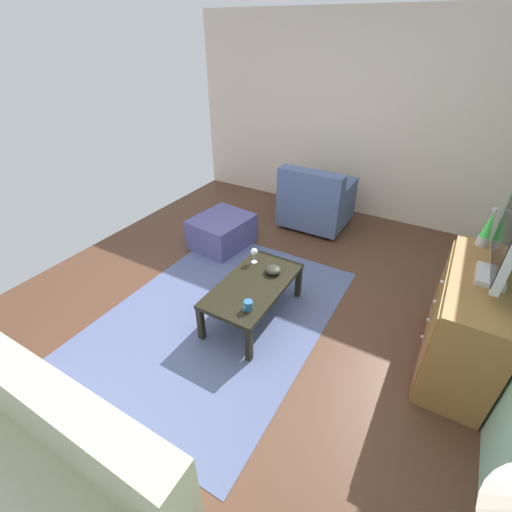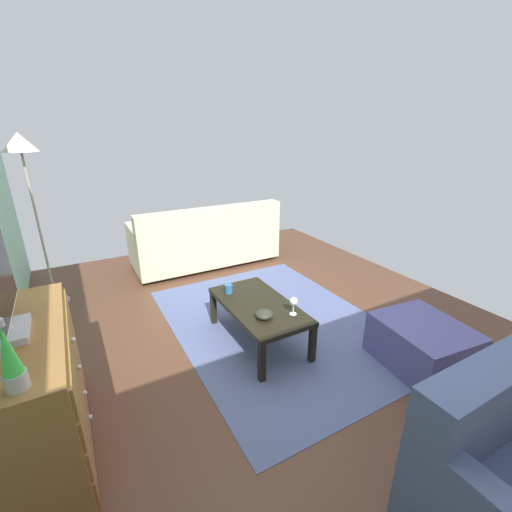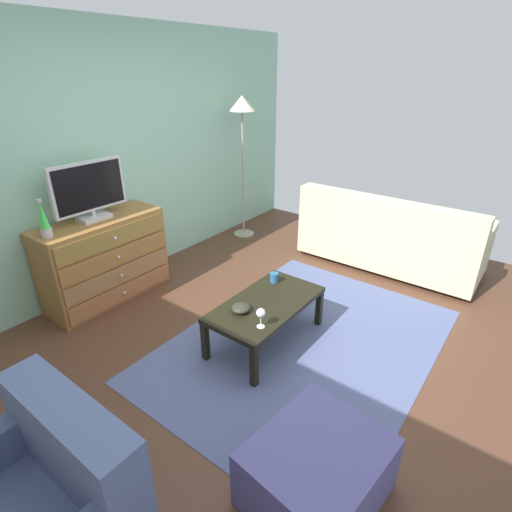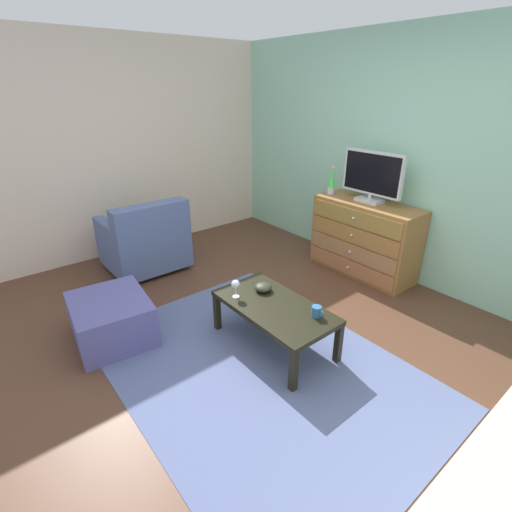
{
  "view_description": "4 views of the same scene",
  "coord_description": "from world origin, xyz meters",
  "px_view_note": "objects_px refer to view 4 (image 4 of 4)",
  "views": [
    {
      "loc": [
        2.21,
        1.38,
        2.32
      ],
      "look_at": [
        0.11,
        0.16,
        0.74
      ],
      "focal_mm": 24.66,
      "sensor_mm": 36.0,
      "label": 1
    },
    {
      "loc": [
        -2.3,
        1.42,
        1.86
      ],
      "look_at": [
        0.15,
        0.06,
        0.8
      ],
      "focal_mm": 23.92,
      "sensor_mm": 36.0,
      "label": 2
    },
    {
      "loc": [
        -2.21,
        -1.5,
        2.13
      ],
      "look_at": [
        0.07,
        0.22,
        0.76
      ],
      "focal_mm": 27.73,
      "sensor_mm": 36.0,
      "label": 3
    },
    {
      "loc": [
        1.94,
        -1.64,
        2.0
      ],
      "look_at": [
        -0.15,
        0.06,
        0.76
      ],
      "focal_mm": 26.17,
      "sensor_mm": 36.0,
      "label": 4
    }
  ],
  "objects_px": {
    "wine_glass": "(236,285)",
    "armchair": "(145,241)",
    "mug": "(317,311)",
    "lava_lamp": "(332,182)",
    "coffee_table": "(274,310)",
    "dresser": "(364,238)",
    "bowl_decorative": "(263,287)",
    "ottoman": "(112,319)",
    "tv": "(372,176)"
  },
  "relations": [
    {
      "from": "coffee_table",
      "to": "bowl_decorative",
      "type": "height_order",
      "value": "bowl_decorative"
    },
    {
      "from": "dresser",
      "to": "armchair",
      "type": "relative_size",
      "value": 1.4
    },
    {
      "from": "bowl_decorative",
      "to": "dresser",
      "type": "bearing_deg",
      "value": 94.84
    },
    {
      "from": "tv",
      "to": "ottoman",
      "type": "relative_size",
      "value": 1.01
    },
    {
      "from": "coffee_table",
      "to": "armchair",
      "type": "xyz_separation_m",
      "value": [
        -2.01,
        -0.21,
        0.01
      ]
    },
    {
      "from": "wine_glass",
      "to": "ottoman",
      "type": "bearing_deg",
      "value": -127.19
    },
    {
      "from": "wine_glass",
      "to": "armchair",
      "type": "height_order",
      "value": "armchair"
    },
    {
      "from": "tv",
      "to": "wine_glass",
      "type": "relative_size",
      "value": 4.51
    },
    {
      "from": "lava_lamp",
      "to": "bowl_decorative",
      "type": "distance_m",
      "value": 1.78
    },
    {
      "from": "dresser",
      "to": "wine_glass",
      "type": "bearing_deg",
      "value": -87.86
    },
    {
      "from": "wine_glass",
      "to": "mug",
      "type": "bearing_deg",
      "value": 26.31
    },
    {
      "from": "wine_glass",
      "to": "ottoman",
      "type": "height_order",
      "value": "wine_glass"
    },
    {
      "from": "mug",
      "to": "armchair",
      "type": "height_order",
      "value": "armchair"
    },
    {
      "from": "coffee_table",
      "to": "mug",
      "type": "bearing_deg",
      "value": 23.72
    },
    {
      "from": "tv",
      "to": "armchair",
      "type": "xyz_separation_m",
      "value": [
        -1.63,
        -1.92,
        -0.77
      ]
    },
    {
      "from": "tv",
      "to": "armchair",
      "type": "distance_m",
      "value": 2.63
    },
    {
      "from": "mug",
      "to": "lava_lamp",
      "type": "bearing_deg",
      "value": 128.36
    },
    {
      "from": "wine_glass",
      "to": "mug",
      "type": "relative_size",
      "value": 1.38
    },
    {
      "from": "ottoman",
      "to": "tv",
      "type": "bearing_deg",
      "value": 78.38
    },
    {
      "from": "tv",
      "to": "lava_lamp",
      "type": "bearing_deg",
      "value": -172.05
    },
    {
      "from": "mug",
      "to": "armchair",
      "type": "xyz_separation_m",
      "value": [
        -2.34,
        -0.35,
        -0.08
      ]
    },
    {
      "from": "coffee_table",
      "to": "ottoman",
      "type": "distance_m",
      "value": 1.39
    },
    {
      "from": "bowl_decorative",
      "to": "ottoman",
      "type": "bearing_deg",
      "value": -123.04
    },
    {
      "from": "dresser",
      "to": "wine_glass",
      "type": "xyz_separation_m",
      "value": [
        0.07,
        -1.85,
        0.08
      ]
    },
    {
      "from": "wine_glass",
      "to": "bowl_decorative",
      "type": "relative_size",
      "value": 1.06
    },
    {
      "from": "wine_glass",
      "to": "ottoman",
      "type": "xyz_separation_m",
      "value": [
        -0.64,
        -0.85,
        -0.31
      ]
    },
    {
      "from": "wine_glass",
      "to": "armchair",
      "type": "bearing_deg",
      "value": -178.54
    },
    {
      "from": "wine_glass",
      "to": "bowl_decorative",
      "type": "distance_m",
      "value": 0.27
    },
    {
      "from": "ottoman",
      "to": "coffee_table",
      "type": "bearing_deg",
      "value": 47.08
    },
    {
      "from": "lava_lamp",
      "to": "wine_glass",
      "type": "distance_m",
      "value": 1.95
    },
    {
      "from": "tv",
      "to": "mug",
      "type": "height_order",
      "value": "tv"
    },
    {
      "from": "lava_lamp",
      "to": "mug",
      "type": "xyz_separation_m",
      "value": [
        1.19,
        -1.5,
        -0.56
      ]
    },
    {
      "from": "dresser",
      "to": "ottoman",
      "type": "height_order",
      "value": "dresser"
    },
    {
      "from": "mug",
      "to": "dresser",
      "type": "bearing_deg",
      "value": 114.16
    },
    {
      "from": "tv",
      "to": "coffee_table",
      "type": "height_order",
      "value": "tv"
    },
    {
      "from": "coffee_table",
      "to": "dresser",
      "type": "bearing_deg",
      "value": 102.31
    },
    {
      "from": "dresser",
      "to": "wine_glass",
      "type": "distance_m",
      "value": 1.85
    },
    {
      "from": "coffee_table",
      "to": "ottoman",
      "type": "xyz_separation_m",
      "value": [
        -0.94,
        -1.01,
        -0.15
      ]
    },
    {
      "from": "ottoman",
      "to": "mug",
      "type": "bearing_deg",
      "value": 42.37
    },
    {
      "from": "tv",
      "to": "ottoman",
      "type": "distance_m",
      "value": 2.93
    },
    {
      "from": "coffee_table",
      "to": "wine_glass",
      "type": "bearing_deg",
      "value": -151.01
    },
    {
      "from": "coffee_table",
      "to": "armchair",
      "type": "distance_m",
      "value": 2.02
    },
    {
      "from": "coffee_table",
      "to": "bowl_decorative",
      "type": "bearing_deg",
      "value": 161.28
    },
    {
      "from": "dresser",
      "to": "bowl_decorative",
      "type": "bearing_deg",
      "value": -85.16
    },
    {
      "from": "lava_lamp",
      "to": "ottoman",
      "type": "xyz_separation_m",
      "value": [
        -0.08,
        -2.65,
        -0.8
      ]
    },
    {
      "from": "bowl_decorative",
      "to": "lava_lamp",
      "type": "bearing_deg",
      "value": 111.97
    },
    {
      "from": "coffee_table",
      "to": "bowl_decorative",
      "type": "distance_m",
      "value": 0.26
    },
    {
      "from": "ottoman",
      "to": "dresser",
      "type": "bearing_deg",
      "value": 78.01
    },
    {
      "from": "mug",
      "to": "ottoman",
      "type": "height_order",
      "value": "mug"
    },
    {
      "from": "armchair",
      "to": "tv",
      "type": "bearing_deg",
      "value": 49.63
    }
  ]
}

